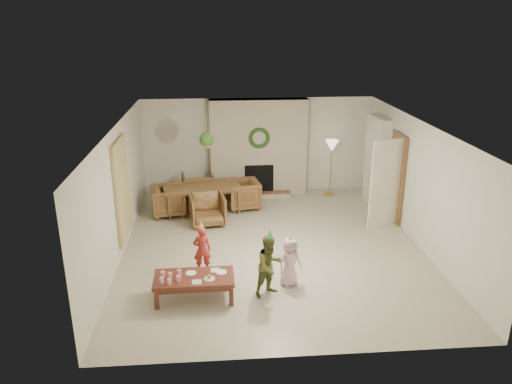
{
  "coord_description": "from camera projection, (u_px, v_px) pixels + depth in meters",
  "views": [
    {
      "loc": [
        -1.07,
        -9.1,
        4.43
      ],
      "look_at": [
        -0.3,
        0.4,
        1.05
      ],
      "focal_mm": 34.52,
      "sensor_mm": 36.0,
      "label": 1
    }
  ],
  "objects": [
    {
      "name": "dining_chair_near",
      "position": [
        207.0,
        210.0,
        11.08
      ],
      "size": [
        0.87,
        0.89,
        0.71
      ],
      "primitive_type": "imported",
      "rotation": [
        0.0,
        0.0,
        0.16
      ],
      "color": "brown",
      "rests_on": "floor"
    },
    {
      "name": "floor",
      "position": [
        272.0,
        246.0,
        10.11
      ],
      "size": [
        7.0,
        7.0,
        0.0
      ],
      "primitive_type": "plane",
      "color": "#B7B29E",
      "rests_on": "ground"
    },
    {
      "name": "bookshelf_shelf_c",
      "position": [
        376.0,
        155.0,
        12.07
      ],
      "size": [
        0.3,
        0.92,
        0.03
      ],
      "primitive_type": "cube",
      "color": "white",
      "rests_on": "bookshelf_carcass"
    },
    {
      "name": "dining_chair_right",
      "position": [
        243.0,
        194.0,
        12.04
      ],
      "size": [
        0.89,
        0.87,
        0.71
      ],
      "primitive_type": "imported",
      "rotation": [
        0.0,
        0.0,
        -1.41
      ],
      "color": "brown",
      "rests_on": "floor"
    },
    {
      "name": "floor_lamp_base",
      "position": [
        329.0,
        194.0,
        13.07
      ],
      "size": [
        0.28,
        0.28,
        0.03
      ],
      "primitive_type": "cylinder",
      "color": "gold",
      "rests_on": "floor"
    },
    {
      "name": "coffee_table_apron",
      "position": [
        194.0,
        282.0,
        8.14
      ],
      "size": [
        1.23,
        0.58,
        0.08
      ],
      "primitive_type": "cube",
      "rotation": [
        0.0,
        0.0,
        0.01
      ],
      "color": "#5A281E",
      "rests_on": "floor"
    },
    {
      "name": "napkin_right",
      "position": [
        215.0,
        270.0,
        8.31
      ],
      "size": [
        0.15,
        0.15,
        0.01
      ],
      "primitive_type": "cube",
      "rotation": [
        0.0,
        0.0,
        0.01
      ],
      "color": "#EEAFC7",
      "rests_on": "coffee_table_top"
    },
    {
      "name": "coffee_table_top",
      "position": [
        194.0,
        278.0,
        8.12
      ],
      "size": [
        1.33,
        0.68,
        0.06
      ],
      "primitive_type": "cube",
      "rotation": [
        0.0,
        0.0,
        0.01
      ],
      "color": "#5A281E",
      "rests_on": "floor"
    },
    {
      "name": "child_red",
      "position": [
        202.0,
        250.0,
        8.95
      ],
      "size": [
        0.35,
        0.25,
        0.9
      ],
      "primitive_type": "imported",
      "rotation": [
        0.0,
        0.0,
        3.24
      ],
      "color": "#A22822",
      "rests_on": "floor"
    },
    {
      "name": "hanging_plant_cord",
      "position": [
        206.0,
        129.0,
        10.7
      ],
      "size": [
        0.01,
        0.01,
        0.7
      ],
      "primitive_type": "cylinder",
      "color": "tan",
      "rests_on": "ceiling"
    },
    {
      "name": "bookshelf_shelf_a",
      "position": [
        374.0,
        186.0,
        12.34
      ],
      "size": [
        0.3,
        0.92,
        0.03
      ],
      "primitive_type": "cube",
      "color": "white",
      "rests_on": "bookshelf_carcass"
    },
    {
      "name": "party_hat_red",
      "position": [
        201.0,
        225.0,
        8.78
      ],
      "size": [
        0.15,
        0.15,
        0.17
      ],
      "primitive_type": "cone",
      "rotation": [
        0.0,
        0.0,
        -0.25
      ],
      "color": "#D1D346",
      "rests_on": "child_red"
    },
    {
      "name": "dining_chair_left",
      "position": [
        169.0,
        201.0,
        11.63
      ],
      "size": [
        0.89,
        0.87,
        0.71
      ],
      "primitive_type": "imported",
      "rotation": [
        0.0,
        0.0,
        1.73
      ],
      "color": "brown",
      "rests_on": "floor"
    },
    {
      "name": "door_leaf",
      "position": [
        386.0,
        184.0,
        10.74
      ],
      "size": [
        0.77,
        0.32,
        2.0
      ],
      "primitive_type": "cube",
      "rotation": [
        0.0,
        0.0,
        -1.22
      ],
      "color": "beige",
      "rests_on": "floor"
    },
    {
      "name": "coffee_leg_bl",
      "position": [
        160.0,
        283.0,
        8.38
      ],
      "size": [
        0.07,
        0.07,
        0.35
      ],
      "primitive_type": "cube",
      "rotation": [
        0.0,
        0.0,
        0.01
      ],
      "color": "#5A281E",
      "rests_on": "floor"
    },
    {
      "name": "bookshelf_carcass",
      "position": [
        377.0,
        161.0,
        12.12
      ],
      "size": [
        0.3,
        1.0,
        2.2
      ],
      "primitive_type": "cube",
      "color": "white",
      "rests_on": "floor"
    },
    {
      "name": "napkin_left",
      "position": [
        197.0,
        282.0,
        7.94
      ],
      "size": [
        0.15,
        0.15,
        0.01
      ],
      "primitive_type": "cube",
      "rotation": [
        0.0,
        0.0,
        0.01
      ],
      "color": "#EEAFC7",
      "rests_on": "coffee_table_top"
    },
    {
      "name": "dining_chair_far",
      "position": [
        198.0,
        187.0,
        12.54
      ],
      "size": [
        0.87,
        0.89,
        0.71
      ],
      "primitive_type": "imported",
      "rotation": [
        0.0,
        0.0,
        3.3
      ],
      "color": "brown",
      "rests_on": "floor"
    },
    {
      "name": "books_row_upper",
      "position": [
        377.0,
        151.0,
        11.93
      ],
      "size": [
        0.2,
        0.36,
        0.22
      ],
      "primitive_type": "cube",
      "color": "#C6882A",
      "rests_on": "bookshelf_shelf_c"
    },
    {
      "name": "hanging_plant_foliage",
      "position": [
        207.0,
        139.0,
        10.78
      ],
      "size": [
        0.32,
        0.32,
        0.32
      ],
      "primitive_type": "sphere",
      "color": "#254A18",
      "rests_on": "hanging_plant_pot"
    },
    {
      "name": "plate_c",
      "position": [
        221.0,
        272.0,
        8.24
      ],
      "size": [
        0.19,
        0.19,
        0.01
      ],
      "primitive_type": "cylinder",
      "rotation": [
        0.0,
        0.0,
        0.01
      ],
      "color": "white",
      "rests_on": "coffee_table_top"
    },
    {
      "name": "party_hat_plaid",
      "position": [
        270.0,
        234.0,
        8.0
      ],
      "size": [
        0.15,
        0.15,
        0.17
      ],
      "primitive_type": "cone",
      "rotation": [
        0.0,
        0.0,
        0.17
      ],
      "color": "#439D51",
      "rests_on": "child_plaid"
    },
    {
      "name": "wall_back",
      "position": [
        258.0,
        145.0,
        12.98
      ],
      "size": [
        7.0,
        0.0,
        7.0
      ],
      "primitive_type": "plane",
      "rotation": [
        1.57,
        0.0,
        0.0
      ],
      "color": "silver",
      "rests_on": "floor"
    },
    {
      "name": "cup_d",
      "position": [
        170.0,
        275.0,
        8.06
      ],
      "size": [
        0.07,
        0.07,
        0.09
      ],
      "primitive_type": "cylinder",
      "rotation": [
        0.0,
        0.0,
        0.01
      ],
      "color": "white",
      "rests_on": "coffee_table_top"
    },
    {
      "name": "bookshelf_shelf_d",
      "position": [
        378.0,
        139.0,
        11.93
      ],
      "size": [
        0.3,
        0.92,
        0.03
      ],
      "primitive_type": "cube",
      "color": "white",
      "rests_on": "bookshelf_carcass"
    },
    {
      "name": "dining_table",
      "position": [
        202.0,
        199.0,
        11.82
      ],
      "size": [
        1.96,
        1.29,
        0.64
      ],
      "primitive_type": "imported",
      "rotation": [
        0.0,
        0.0,
        0.16
      ],
      "color": "brown",
      "rests_on": "floor"
    },
    {
      "name": "floor_lamp_shade",
      "position": [
        332.0,
        146.0,
        12.63
      ],
      "size": [
        0.35,
        0.35,
        0.3
      ],
      "primitive_type": "cone",
      "rotation": [
        3.14,
        0.0,
        0.0
      ],
      "color": "beige",
      "rests_on": "floor_lamp_post"
    },
    {
      "name": "party_hat_pink",
      "position": [
        290.0,
        237.0,
        8.36
      ],
      "size": [
        0.14,
        0.14,
        0.16
      ],
      "primitive_type": "cone",
      "rotation": [
        0.0,
        0.0,
        0.24
      ],
      "color": "silver",
      "rests_on": "child_pink"
    },
    {
      "name": "door_frame",
      "position": [
        397.0,
        178.0,
        11.12
      ],
      "size": [
        0.05,
        0.86,
        2.04
      ],
      "primitive_type": "cube",
      "color": "brown",
      "rests_on": "floor"
    },
    {
      "name": "hanging_plant_pot",
      "position": [
        207.0,
        145.0,
        10.82
      ],
      "size": [
        0.16,
        0.16,
        0.12
      ],
      "primitive_type": "cylinder",
      "color": "#AA6336",
      "rests_on": "hanging_plant_cord"
    },
    {
      "name": "fireplace_wreath",
      "position": [
        259.0,
        138.0,
        12.48
      ],
      "size": [
        0.54,
        0.1,
        0.54
      ],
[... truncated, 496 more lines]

